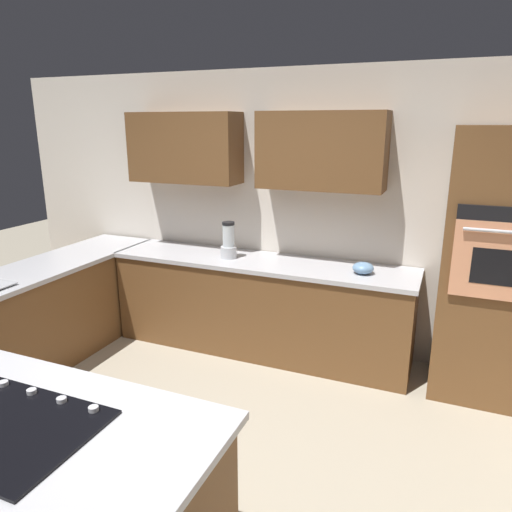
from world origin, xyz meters
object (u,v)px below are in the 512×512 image
Objects in this scene: cooktop at (5,427)px; blender at (229,243)px; wall_oven at (497,268)px; mixing_bowl at (363,268)px.

blender is at bearing -84.44° from cooktop.
wall_oven is 11.89× the size of mixing_bowl.
cooktop is at bearing 95.56° from blender.
wall_oven is 2.77× the size of cooktop.
mixing_bowl is (-0.99, -2.68, 0.04)m from cooktop.
cooktop is 2.69m from blender.
wall_oven is at bearing -179.16° from blender.
mixing_bowl is (-1.25, 0.00, -0.10)m from blender.
blender is 1.25m from mixing_bowl.
wall_oven is 6.14× the size of blender.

